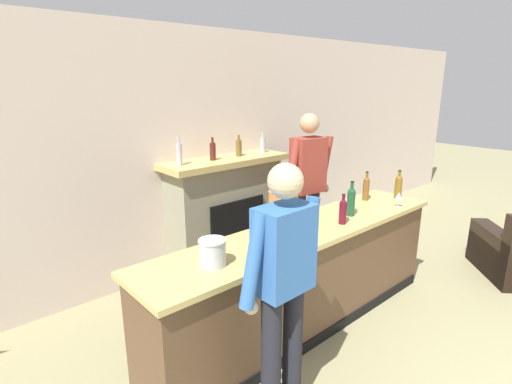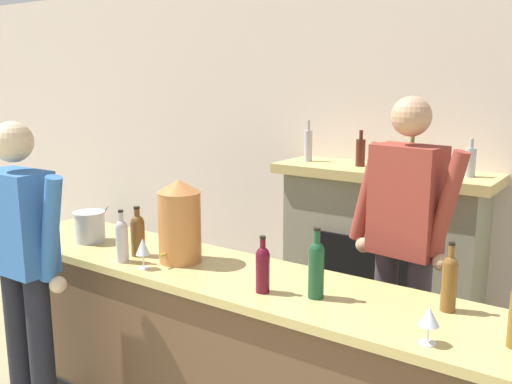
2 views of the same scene
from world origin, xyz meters
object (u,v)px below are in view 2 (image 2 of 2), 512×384
(wine_glass_mid_counter, at_px, (143,247))
(person_bartender, at_px, (404,249))
(wine_bottle_cabernet_heavy, at_px, (138,233))
(copper_dispenser, at_px, (180,221))
(ice_bucket_steel, at_px, (90,227))
(wine_bottle_port_short, at_px, (449,281))
(wine_glass_back_row, at_px, (429,318))
(wine_bottle_burgundy_dark, at_px, (263,267))
(person_customer, at_px, (24,267))
(potted_plant_corner, at_px, (94,245))
(wine_bottle_riesling_slim, at_px, (316,267))
(wine_bottle_merlot_tall, at_px, (122,239))
(fireplace_stone, at_px, (380,257))

(wine_glass_mid_counter, bearing_deg, person_bartender, 37.46)
(person_bartender, relative_size, wine_bottle_cabernet_heavy, 6.47)
(copper_dispenser, relative_size, ice_bucket_steel, 2.36)
(wine_bottle_port_short, xyz_separation_m, wine_glass_back_row, (0.03, -0.36, -0.03))
(wine_bottle_burgundy_dark, bearing_deg, person_customer, -159.29)
(wine_glass_mid_counter, bearing_deg, wine_glass_back_row, 0.36)
(wine_bottle_port_short, bearing_deg, person_bartender, 128.62)
(wine_glass_mid_counter, height_order, wine_glass_back_row, wine_glass_mid_counter)
(person_customer, xyz_separation_m, wine_bottle_cabernet_heavy, (0.32, 0.52, 0.12))
(potted_plant_corner, relative_size, wine_bottle_burgundy_dark, 2.65)
(wine_bottle_riesling_slim, relative_size, wine_glass_back_row, 2.23)
(potted_plant_corner, relative_size, wine_bottle_port_short, 2.35)
(ice_bucket_steel, relative_size, wine_bottle_merlot_tall, 0.66)
(wine_glass_back_row, bearing_deg, person_bartender, 116.35)
(wine_bottle_merlot_tall, bearing_deg, fireplace_stone, 64.20)
(copper_dispenser, height_order, wine_glass_mid_counter, copper_dispenser)
(person_bartender, height_order, wine_bottle_riesling_slim, person_bartender)
(fireplace_stone, relative_size, wine_glass_back_row, 10.84)
(wine_bottle_cabernet_heavy, bearing_deg, wine_glass_back_row, -4.55)
(fireplace_stone, height_order, wine_bottle_merlot_tall, fireplace_stone)
(potted_plant_corner, relative_size, wine_glass_back_row, 4.87)
(potted_plant_corner, distance_m, wine_bottle_port_short, 4.05)
(ice_bucket_steel, height_order, wine_bottle_merlot_tall, wine_bottle_merlot_tall)
(ice_bucket_steel, bearing_deg, wine_bottle_burgundy_dark, -3.59)
(ice_bucket_steel, relative_size, wine_bottle_riesling_slim, 0.58)
(wine_bottle_merlot_tall, xyz_separation_m, wine_glass_back_row, (1.71, -0.01, -0.02))
(person_customer, height_order, ice_bucket_steel, person_customer)
(wine_glass_mid_counter, bearing_deg, ice_bucket_steel, 165.01)
(wine_bottle_cabernet_heavy, bearing_deg, wine_glass_mid_counter, -37.42)
(wine_bottle_burgundy_dark, height_order, wine_bottle_port_short, wine_bottle_port_short)
(person_bartender, bearing_deg, wine_bottle_cabernet_heavy, -151.58)
(wine_bottle_riesling_slim, relative_size, wine_bottle_port_short, 1.08)
(fireplace_stone, distance_m, ice_bucket_steel, 2.03)
(ice_bucket_steel, xyz_separation_m, wine_bottle_merlot_tall, (0.46, -0.16, 0.04))
(fireplace_stone, relative_size, wine_bottle_merlot_tall, 5.53)
(potted_plant_corner, bearing_deg, wine_bottle_merlot_tall, -35.35)
(wine_glass_back_row, bearing_deg, potted_plant_corner, 158.45)
(ice_bucket_steel, relative_size, wine_glass_back_row, 1.30)
(wine_bottle_port_short, distance_m, wine_glass_mid_counter, 1.54)
(wine_bottle_burgundy_dark, relative_size, wine_glass_back_row, 1.84)
(potted_plant_corner, height_order, wine_bottle_merlot_tall, wine_bottle_merlot_tall)
(person_customer, bearing_deg, ice_bucket_steel, 103.62)
(wine_bottle_riesling_slim, height_order, wine_bottle_port_short, wine_bottle_riesling_slim)
(ice_bucket_steel, height_order, wine_glass_back_row, ice_bucket_steel)
(person_bartender, bearing_deg, person_customer, -142.93)
(person_customer, xyz_separation_m, wine_glass_back_row, (2.04, 0.38, 0.09))
(fireplace_stone, height_order, person_bartender, person_bartender)
(ice_bucket_steel, bearing_deg, wine_bottle_port_short, 5.29)
(wine_bottle_port_short, distance_m, wine_glass_back_row, 0.36)
(wine_bottle_cabernet_heavy, distance_m, wine_glass_back_row, 1.73)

